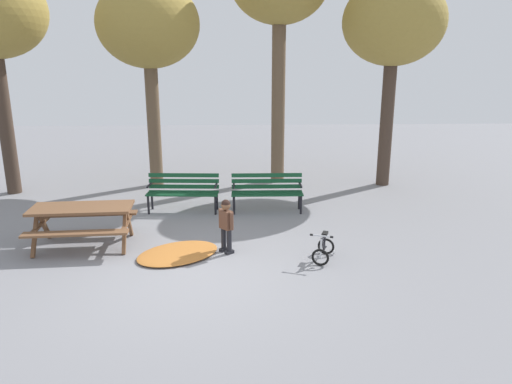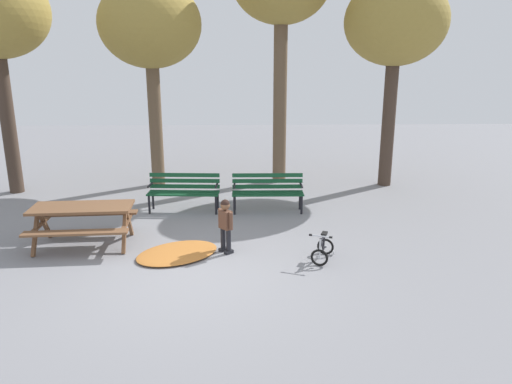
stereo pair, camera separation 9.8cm
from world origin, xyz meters
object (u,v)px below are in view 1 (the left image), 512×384
at_px(park_bench_far_left, 183,189).
at_px(child_standing, 226,222).
at_px(picnic_table, 82,216).
at_px(kids_bicycle, 323,249).
at_px(park_bench_left, 267,189).

bearing_deg(park_bench_far_left, child_standing, -67.61).
relative_size(picnic_table, child_standing, 1.90).
bearing_deg(child_standing, kids_bicycle, -12.96).
distance_m(park_bench_far_left, park_bench_left, 1.90).
distance_m(park_bench_far_left, kids_bicycle, 3.97).
height_order(park_bench_left, child_standing, child_standing).
distance_m(child_standing, kids_bicycle, 1.76).
distance_m(park_bench_far_left, child_standing, 2.70).
bearing_deg(child_standing, park_bench_far_left, 112.39).
bearing_deg(kids_bicycle, child_standing, 167.04).
xyz_separation_m(picnic_table, park_bench_left, (3.51, 2.02, -0.08)).
xyz_separation_m(picnic_table, park_bench_far_left, (1.61, 2.09, -0.08)).
relative_size(park_bench_far_left, child_standing, 1.64).
bearing_deg(park_bench_left, park_bench_far_left, 177.95).
bearing_deg(child_standing, picnic_table, 171.17).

